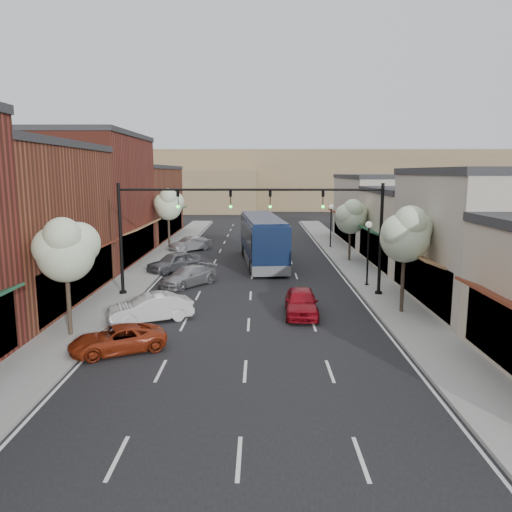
{
  "coord_description": "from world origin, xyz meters",
  "views": [
    {
      "loc": [
        0.54,
        -22.38,
        7.65
      ],
      "look_at": [
        0.33,
        9.94,
        2.2
      ],
      "focal_mm": 35.0,
      "sensor_mm": 36.0,
      "label": 1
    }
  ],
  "objects_px": {
    "signal_mast_left": "(159,222)",
    "coach_bus": "(262,239)",
    "tree_right_near": "(406,233)",
    "parked_car_e": "(190,244)",
    "lamp_post_far": "(331,219)",
    "parked_car_b": "(150,308)",
    "tree_left_near": "(66,249)",
    "parked_car_d": "(175,262)",
    "tree_left_far": "(169,204)",
    "tree_right_far": "(351,216)",
    "signal_mast_right": "(342,222)",
    "lamp_post_near": "(368,243)",
    "red_hatchback": "(301,302)",
    "parked_car_c": "(188,276)",
    "parked_car_a": "(117,339)"
  },
  "relations": [
    {
      "from": "tree_right_far",
      "to": "parked_car_d",
      "type": "height_order",
      "value": "tree_right_far"
    },
    {
      "from": "tree_right_far",
      "to": "lamp_post_near",
      "type": "xyz_separation_m",
      "value": [
        -0.55,
        -9.44,
        -0.99
      ]
    },
    {
      "from": "parked_car_d",
      "to": "signal_mast_left",
      "type": "bearing_deg",
      "value": -43.55
    },
    {
      "from": "signal_mast_left",
      "to": "tree_right_far",
      "type": "xyz_separation_m",
      "value": [
        13.97,
        11.95,
        -0.63
      ]
    },
    {
      "from": "tree_right_near",
      "to": "parked_car_a",
      "type": "xyz_separation_m",
      "value": [
        -13.89,
        -5.88,
        -3.89
      ]
    },
    {
      "from": "lamp_post_near",
      "to": "red_hatchback",
      "type": "bearing_deg",
      "value": -126.37
    },
    {
      "from": "tree_right_far",
      "to": "signal_mast_left",
      "type": "bearing_deg",
      "value": -139.46
    },
    {
      "from": "parked_car_b",
      "to": "parked_car_e",
      "type": "distance_m",
      "value": 23.34
    },
    {
      "from": "parked_car_d",
      "to": "red_hatchback",
      "type": "bearing_deg",
      "value": -9.93
    },
    {
      "from": "tree_right_near",
      "to": "lamp_post_far",
      "type": "relative_size",
      "value": 1.34
    },
    {
      "from": "lamp_post_far",
      "to": "signal_mast_right",
      "type": "bearing_deg",
      "value": -96.22
    },
    {
      "from": "lamp_post_far",
      "to": "coach_bus",
      "type": "relative_size",
      "value": 0.34
    },
    {
      "from": "lamp_post_near",
      "to": "parked_car_b",
      "type": "distance_m",
      "value": 15.32
    },
    {
      "from": "tree_right_far",
      "to": "red_hatchback",
      "type": "bearing_deg",
      "value": -108.84
    },
    {
      "from": "tree_left_near",
      "to": "parked_car_b",
      "type": "relative_size",
      "value": 1.32
    },
    {
      "from": "signal_mast_right",
      "to": "tree_right_near",
      "type": "relative_size",
      "value": 1.38
    },
    {
      "from": "signal_mast_right",
      "to": "tree_left_far",
      "type": "height_order",
      "value": "signal_mast_right"
    },
    {
      "from": "lamp_post_near",
      "to": "red_hatchback",
      "type": "xyz_separation_m",
      "value": [
        -4.99,
        -6.77,
        -2.27
      ]
    },
    {
      "from": "lamp_post_far",
      "to": "red_hatchback",
      "type": "height_order",
      "value": "lamp_post_far"
    },
    {
      "from": "tree_left_far",
      "to": "tree_right_far",
      "type": "bearing_deg",
      "value": -19.87
    },
    {
      "from": "tree_left_far",
      "to": "coach_bus",
      "type": "relative_size",
      "value": 0.46
    },
    {
      "from": "signal_mast_right",
      "to": "tree_right_far",
      "type": "height_order",
      "value": "signal_mast_right"
    },
    {
      "from": "signal_mast_left",
      "to": "coach_bus",
      "type": "relative_size",
      "value": 0.62
    },
    {
      "from": "signal_mast_right",
      "to": "tree_right_near",
      "type": "bearing_deg",
      "value": -56.09
    },
    {
      "from": "lamp_post_far",
      "to": "parked_car_d",
      "type": "relative_size",
      "value": 0.98
    },
    {
      "from": "tree_left_far",
      "to": "red_hatchback",
      "type": "distance_m",
      "value": 25.12
    },
    {
      "from": "parked_car_c",
      "to": "parked_car_e",
      "type": "distance_m",
      "value": 15.22
    },
    {
      "from": "signal_mast_right",
      "to": "lamp_post_near",
      "type": "bearing_deg",
      "value": 48.95
    },
    {
      "from": "parked_car_e",
      "to": "parked_car_a",
      "type": "bearing_deg",
      "value": -43.94
    },
    {
      "from": "tree_left_far",
      "to": "lamp_post_near",
      "type": "bearing_deg",
      "value": -43.89
    },
    {
      "from": "tree_left_near",
      "to": "parked_car_b",
      "type": "distance_m",
      "value": 5.39
    },
    {
      "from": "tree_right_near",
      "to": "parked_car_b",
      "type": "bearing_deg",
      "value": -174.15
    },
    {
      "from": "tree_right_far",
      "to": "parked_car_d",
      "type": "relative_size",
      "value": 1.2
    },
    {
      "from": "signal_mast_left",
      "to": "coach_bus",
      "type": "xyz_separation_m",
      "value": [
        6.42,
        11.25,
        -2.56
      ]
    },
    {
      "from": "tree_left_near",
      "to": "coach_bus",
      "type": "relative_size",
      "value": 0.43
    },
    {
      "from": "lamp_post_far",
      "to": "parked_car_d",
      "type": "xyz_separation_m",
      "value": [
        -13.83,
        -12.41,
        -2.24
      ]
    },
    {
      "from": "tree_left_near",
      "to": "parked_car_e",
      "type": "height_order",
      "value": "tree_left_near"
    },
    {
      "from": "tree_left_near",
      "to": "signal_mast_right",
      "type": "bearing_deg",
      "value": 30.14
    },
    {
      "from": "lamp_post_near",
      "to": "signal_mast_left",
      "type": "bearing_deg",
      "value": -169.44
    },
    {
      "from": "tree_right_near",
      "to": "parked_car_e",
      "type": "bearing_deg",
      "value": 123.55
    },
    {
      "from": "signal_mast_right",
      "to": "parked_car_b",
      "type": "xyz_separation_m",
      "value": [
        -10.73,
        -5.43,
        -3.91
      ]
    },
    {
      "from": "lamp_post_far",
      "to": "signal_mast_left",
      "type": "bearing_deg",
      "value": -123.86
    },
    {
      "from": "lamp_post_far",
      "to": "parked_car_c",
      "type": "bearing_deg",
      "value": -125.11
    },
    {
      "from": "tree_right_near",
      "to": "parked_car_d",
      "type": "xyz_separation_m",
      "value": [
        -14.37,
        11.65,
        -3.68
      ]
    },
    {
      "from": "signal_mast_left",
      "to": "lamp_post_far",
      "type": "distance_m",
      "value": 24.14
    },
    {
      "from": "red_hatchback",
      "to": "parked_car_c",
      "type": "relative_size",
      "value": 0.95
    },
    {
      "from": "lamp_post_far",
      "to": "parked_car_e",
      "type": "xyz_separation_m",
      "value": [
        -14.0,
        -2.12,
        -2.31
      ]
    },
    {
      "from": "tree_right_far",
      "to": "tree_left_near",
      "type": "height_order",
      "value": "tree_left_near"
    },
    {
      "from": "tree_left_far",
      "to": "parked_car_e",
      "type": "height_order",
      "value": "tree_left_far"
    },
    {
      "from": "signal_mast_right",
      "to": "red_hatchback",
      "type": "xyz_separation_m",
      "value": [
        -2.81,
        -4.27,
        -3.89
      ]
    }
  ]
}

